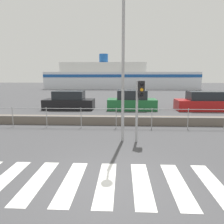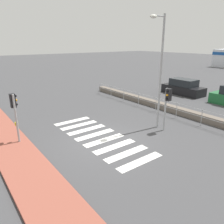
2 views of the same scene
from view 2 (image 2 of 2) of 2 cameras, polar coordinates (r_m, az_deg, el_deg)
The scene contains 9 objects.
ground_plane at distance 11.53m, azimuth -1.82°, elevation -7.50°, with size 160.00×160.00×0.00m, color #424244.
sidewalk_brick at distance 10.00m, azimuth -21.87°, elevation -12.79°, with size 24.00×1.80×0.12m.
crosswalk at distance 11.92m, azimuth -3.29°, elevation -6.61°, with size 6.75×2.40×0.01m.
seawall at distance 16.05m, azimuth 18.29°, elevation -0.07°, with size 20.39×0.55×0.46m.
harbor_fence at distance 15.23m, azimuth 16.57°, elevation 1.02°, with size 18.39×0.04×1.07m.
traffic_light_near at distance 11.62m, azimuth -24.13°, elevation 0.92°, with size 0.34×0.32×2.57m.
traffic_light_far at distance 12.52m, azimuth 14.24°, elevation 3.00°, with size 0.34×0.32×2.50m.
streetlamp at distance 12.53m, azimuth 12.24°, elevation 12.78°, with size 0.32×1.11×6.34m.
parked_car_black at distance 22.54m, azimuth 18.10°, elevation 6.05°, with size 4.02×1.73×1.49m.
Camera 2 is at (8.51, -5.99, 4.96)m, focal length 35.00 mm.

